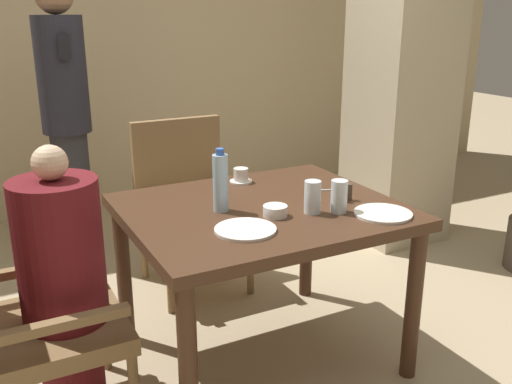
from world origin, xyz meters
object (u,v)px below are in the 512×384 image
at_px(plate_main_right, 383,214).
at_px(glass_tall_mid, 313,197).
at_px(diner_in_left_chair, 64,285).
at_px(chair_far_side, 188,201).
at_px(water_bottle, 221,182).
at_px(glass_tall_near, 339,196).
at_px(chair_left_side, 23,311).
at_px(plate_main_left, 245,230).
at_px(bowl_small, 275,211).
at_px(standing_host, 66,113).
at_px(teacup_with_saucer, 241,176).

distance_m(plate_main_right, glass_tall_mid, 0.30).
xyz_separation_m(diner_in_left_chair, chair_far_side, (0.85, 0.91, -0.07)).
relative_size(water_bottle, glass_tall_near, 1.94).
relative_size(chair_left_side, glass_tall_mid, 6.86).
distance_m(plate_main_left, plate_main_right, 0.60).
bearing_deg(glass_tall_mid, glass_tall_near, -23.32).
height_order(water_bottle, glass_tall_near, water_bottle).
bearing_deg(water_bottle, bowl_small, -44.23).
bearing_deg(diner_in_left_chair, glass_tall_mid, -9.99).
distance_m(chair_left_side, diner_in_left_chair, 0.17).
xyz_separation_m(plate_main_left, plate_main_right, (0.59, -0.10, 0.00)).
height_order(plate_main_right, glass_tall_near, glass_tall_near).
relative_size(plate_main_left, plate_main_right, 1.00).
xyz_separation_m(chair_left_side, plate_main_right, (1.39, -0.33, 0.26)).
xyz_separation_m(plate_main_left, glass_tall_mid, (0.34, 0.05, 0.06)).
xyz_separation_m(standing_host, glass_tall_near, (0.77, -1.84, -0.13)).
height_order(standing_host, bowl_small, standing_host).
bearing_deg(glass_tall_mid, plate_main_left, -170.85).
bearing_deg(teacup_with_saucer, chair_left_side, -161.39).
bearing_deg(plate_main_right, diner_in_left_chair, 165.05).
xyz_separation_m(chair_far_side, glass_tall_mid, (0.15, -1.09, 0.32)).
xyz_separation_m(diner_in_left_chair, teacup_with_saucer, (0.93, 0.36, 0.21)).
relative_size(diner_in_left_chair, chair_far_side, 1.16).
height_order(plate_main_right, water_bottle, water_bottle).
bearing_deg(water_bottle, plate_main_left, -92.71).
bearing_deg(plate_main_right, glass_tall_near, 142.25).
bearing_deg(plate_main_left, plate_main_right, -9.85).
relative_size(bowl_small, glass_tall_near, 0.73).
height_order(bowl_small, water_bottle, water_bottle).
distance_m(plate_main_left, bowl_small, 0.20).
distance_m(diner_in_left_chair, plate_main_left, 0.72).
bearing_deg(glass_tall_mid, chair_far_side, 97.78).
xyz_separation_m(water_bottle, glass_tall_near, (0.43, -0.25, -0.06)).
relative_size(standing_host, water_bottle, 6.53).
distance_m(plate_main_right, bowl_small, 0.45).
bearing_deg(standing_host, glass_tall_near, -67.21).
distance_m(chair_left_side, plate_main_right, 1.46).
relative_size(chair_left_side, teacup_with_saucer, 8.58).
bearing_deg(plate_main_left, glass_tall_mid, 9.15).
height_order(chair_left_side, chair_far_side, same).
relative_size(chair_left_side, bowl_small, 9.45).
xyz_separation_m(chair_far_side, bowl_small, (-0.01, -1.05, 0.28)).
relative_size(plate_main_left, glass_tall_mid, 1.73).
bearing_deg(chair_left_side, teacup_with_saucer, 18.61).
bearing_deg(glass_tall_mid, teacup_with_saucer, 97.32).
distance_m(bowl_small, glass_tall_near, 0.28).
xyz_separation_m(plate_main_right, glass_tall_mid, (-0.25, 0.16, 0.06)).
bearing_deg(teacup_with_saucer, water_bottle, -127.48).
height_order(chair_far_side, glass_tall_near, chair_far_side).
height_order(chair_left_side, plate_main_left, chair_left_side).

